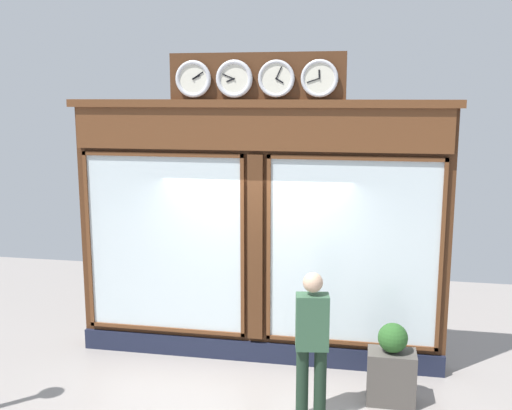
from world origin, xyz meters
The scene contains 4 objects.
shop_facade centered at (0.00, -0.12, 1.81)m, with size 5.07×0.42×4.11m.
pedestrian centered at (-0.88, 1.31, 0.93)m, with size 0.39×0.27×1.69m.
planter_box centered at (-1.77, 0.81, 0.32)m, with size 0.56×0.36×0.63m, color #4C4742.
planter_shrub centered at (-1.77, 0.81, 0.81)m, with size 0.35×0.35×0.35m, color #285623.
Camera 1 is at (-1.42, 7.54, 3.58)m, focal length 42.00 mm.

